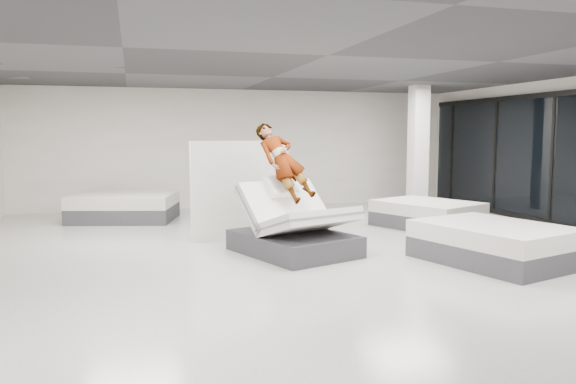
% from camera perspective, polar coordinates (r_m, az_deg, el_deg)
% --- Properties ---
extents(room, '(14.00, 14.04, 3.20)m').
position_cam_1_polar(room, '(8.72, 4.01, 3.20)').
color(room, beige).
rests_on(room, ground).
extents(hero_bed, '(2.09, 2.38, 1.30)m').
position_cam_1_polar(hero_bed, '(9.43, 0.68, -3.91)').
color(hero_bed, '#3A393F').
rests_on(hero_bed, floor).
extents(person, '(1.08, 1.64, 1.23)m').
position_cam_1_polar(person, '(9.58, -0.48, 1.39)').
color(person, slate).
rests_on(person, hero_bed).
extents(remote, '(0.10, 0.15, 0.08)m').
position_cam_1_polar(remote, '(9.45, 1.83, 0.22)').
color(remote, black).
rests_on(remote, person).
extents(divider_panel, '(2.02, 0.62, 1.88)m').
position_cam_1_polar(divider_panel, '(10.90, -4.75, 0.27)').
color(divider_panel, silver).
rests_on(divider_panel, floor).
extents(flat_bed_right_far, '(2.21, 2.47, 0.56)m').
position_cam_1_polar(flat_bed_right_far, '(12.48, 13.96, -2.21)').
color(flat_bed_right_far, '#3A393F').
rests_on(flat_bed_right_far, floor).
extents(flat_bed_right_near, '(2.22, 2.58, 0.61)m').
position_cam_1_polar(flat_bed_right_near, '(9.40, 20.21, -4.92)').
color(flat_bed_right_near, '#3A393F').
rests_on(flat_bed_right_near, floor).
extents(flat_bed_left_far, '(2.62, 2.22, 0.62)m').
position_cam_1_polar(flat_bed_left_far, '(13.61, -16.28, -1.47)').
color(flat_bed_left_far, '#3A393F').
rests_on(flat_bed_left_far, floor).
extents(column, '(0.40, 0.40, 3.20)m').
position_cam_1_polar(column, '(14.47, 13.07, 4.17)').
color(column, silver).
rests_on(column, floor).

